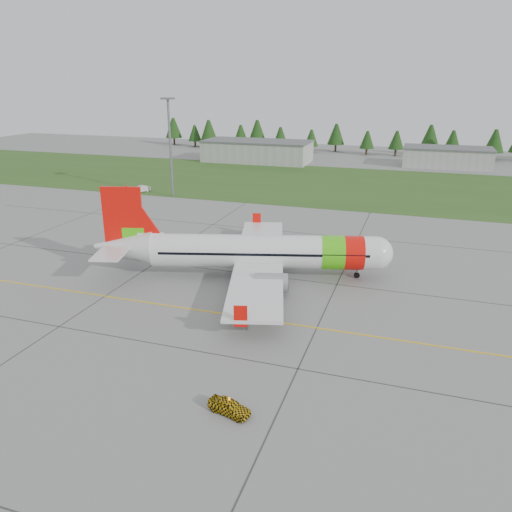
% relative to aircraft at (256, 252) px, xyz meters
% --- Properties ---
extents(ground, '(320.00, 320.00, 0.00)m').
position_rel_aircraft_xyz_m(ground, '(0.31, -19.55, -3.30)').
color(ground, gray).
rests_on(ground, ground).
extents(aircraft, '(36.93, 34.83, 11.43)m').
position_rel_aircraft_xyz_m(aircraft, '(0.00, 0.00, 0.00)').
color(aircraft, silver).
rests_on(aircraft, ground).
extents(follow_me_car, '(1.47, 1.62, 3.42)m').
position_rel_aircraft_xyz_m(follow_me_car, '(6.86, -27.09, -1.59)').
color(follow_me_car, yellow).
rests_on(follow_me_car, ground).
extents(service_van, '(2.01, 1.97, 4.46)m').
position_rel_aircraft_xyz_m(service_van, '(-40.46, 39.82, -1.07)').
color(service_van, silver).
rests_on(service_van, ground).
extents(grass_strip, '(320.00, 50.00, 0.03)m').
position_rel_aircraft_xyz_m(grass_strip, '(0.31, 62.45, -3.28)').
color(grass_strip, '#30561E').
rests_on(grass_strip, ground).
extents(taxi_guideline, '(120.00, 0.25, 0.02)m').
position_rel_aircraft_xyz_m(taxi_guideline, '(0.31, -11.55, -3.29)').
color(taxi_guideline, gold).
rests_on(taxi_guideline, ground).
extents(hangar_west, '(32.00, 14.00, 6.00)m').
position_rel_aircraft_xyz_m(hangar_west, '(-29.69, 90.45, -0.30)').
color(hangar_west, '#A8A8A3').
rests_on(hangar_west, ground).
extents(hangar_east, '(24.00, 12.00, 5.20)m').
position_rel_aircraft_xyz_m(hangar_east, '(25.31, 98.45, -0.70)').
color(hangar_east, '#A8A8A3').
rests_on(hangar_east, ground).
extents(floodlight_mast, '(0.50, 0.50, 20.00)m').
position_rel_aircraft_xyz_m(floodlight_mast, '(-31.69, 38.45, 6.70)').
color(floodlight_mast, slate).
rests_on(floodlight_mast, ground).
extents(treeline, '(160.00, 8.00, 10.00)m').
position_rel_aircraft_xyz_m(treeline, '(0.31, 118.45, 1.70)').
color(treeline, '#1C3F14').
rests_on(treeline, ground).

